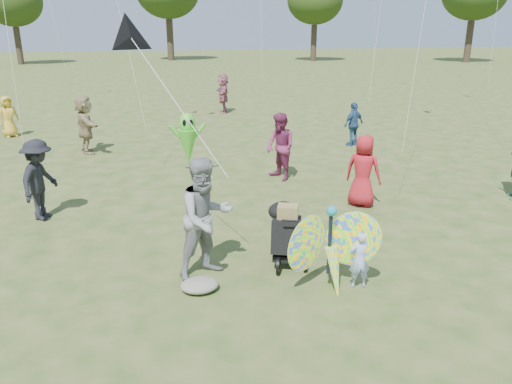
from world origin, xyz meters
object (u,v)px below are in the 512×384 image
crowd_g (8,117)px  alien_kite (188,141)px  crowd_j (223,93)px  butterfly_kite (332,251)px  crowd_a (363,171)px  crowd_b (39,180)px  adult_man (206,218)px  child_girl (359,260)px  crowd_c (354,124)px  crowd_d (85,124)px  jogging_stroller (286,230)px  crowd_e (280,147)px

crowd_g → alien_kite: 8.84m
crowd_j → butterfly_kite: 17.00m
crowd_a → crowd_b: (-6.98, 0.79, 0.04)m
adult_man → crowd_a: adult_man is taller
child_girl → adult_man: (-2.26, 0.97, 0.53)m
child_girl → crowd_j: size_ratio=0.52×
child_girl → crowd_g: size_ratio=0.62×
crowd_a → crowd_c: crowd_a is taller
crowd_g → crowd_j: 9.34m
child_girl → crowd_j: crowd_j is taller
butterfly_kite → crowd_j: bearing=86.0°
adult_man → crowd_a: 4.67m
crowd_b → crowd_j: bearing=-4.1°
crowd_j → butterfly_kite: (-1.19, -16.96, -0.23)m
adult_man → crowd_d: bearing=81.5°
child_girl → jogging_stroller: jogging_stroller is taller
crowd_b → alien_kite: bearing=-31.5°
crowd_b → child_girl: bearing=-107.5°
butterfly_kite → crowd_c: bearing=64.4°
child_girl → alien_kite: size_ratio=0.54×
crowd_b → butterfly_kite: bearing=-110.0°
alien_kite → child_girl: bearing=-74.1°
adult_man → crowd_e: size_ratio=1.13×
crowd_j → jogging_stroller: (-1.60, -15.87, -0.29)m
adult_man → crowd_j: bearing=55.0°
crowd_c → crowd_e: (-3.53, -3.26, 0.15)m
crowd_d → crowd_g: crowd_d is taller
crowd_a → crowd_j: (-0.93, 13.46, 0.08)m
crowd_c → crowd_g: crowd_g is taller
crowd_c → crowd_g: size_ratio=0.99×
adult_man → jogging_stroller: size_ratio=1.77×
crowd_a → crowd_e: crowd_e is taller
crowd_b → crowd_e: 5.94m
crowd_a → crowd_b: size_ratio=0.95×
jogging_stroller → alien_kite: (-1.08, 5.74, 0.36)m
adult_man → jogging_stroller: 1.45m
jogging_stroller → alien_kite: bearing=121.6°
crowd_b → jogging_stroller: size_ratio=1.52×
crowd_d → child_girl: bearing=-167.7°
alien_kite → crowd_d: bearing=131.4°
crowd_d → crowd_e: crowd_d is taller
adult_man → butterfly_kite: bearing=-52.6°
butterfly_kite → crowd_d: bearing=113.6°
crowd_a → jogging_stroller: (-2.53, -2.41, -0.21)m
crowd_c → crowd_e: crowd_e is taller
crowd_g → butterfly_kite: size_ratio=0.87×
crowd_a → alien_kite: alien_kite is taller
child_girl → crowd_g: crowd_g is taller
crowd_g → butterfly_kite: (7.43, -13.38, -0.09)m
crowd_e → crowd_g: 11.16m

